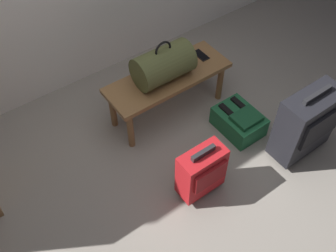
% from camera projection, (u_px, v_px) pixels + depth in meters
% --- Properties ---
extents(ground_plane, '(6.60, 6.60, 0.00)m').
position_uv_depth(ground_plane, '(191.00, 198.00, 2.70)').
color(ground_plane, gray).
extents(bench, '(1.00, 0.36, 0.39)m').
position_uv_depth(bench, '(168.00, 81.00, 3.00)').
color(bench, olive).
rests_on(bench, ground).
extents(duffel_bag_olive, '(0.44, 0.26, 0.34)m').
position_uv_depth(duffel_bag_olive, '(163.00, 65.00, 2.83)').
color(duffel_bag_olive, '#51562D').
rests_on(duffel_bag_olive, bench).
extents(cell_phone, '(0.07, 0.14, 0.01)m').
position_uv_depth(cell_phone, '(201.00, 55.00, 3.10)').
color(cell_phone, black).
rests_on(cell_phone, bench).
extents(suitcase_upright_charcoal, '(0.46, 0.24, 0.62)m').
position_uv_depth(suitcase_upright_charcoal, '(306.00, 123.00, 2.74)').
color(suitcase_upright_charcoal, black).
rests_on(suitcase_upright_charcoal, ground).
extents(suitcase_small_red, '(0.32, 0.18, 0.46)m').
position_uv_depth(suitcase_small_red, '(202.00, 171.00, 2.56)').
color(suitcase_small_red, red).
rests_on(suitcase_small_red, ground).
extents(backpack_green, '(0.28, 0.38, 0.21)m').
position_uv_depth(backpack_green, '(239.00, 121.00, 3.05)').
color(backpack_green, '#1E6038').
rests_on(backpack_green, ground).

